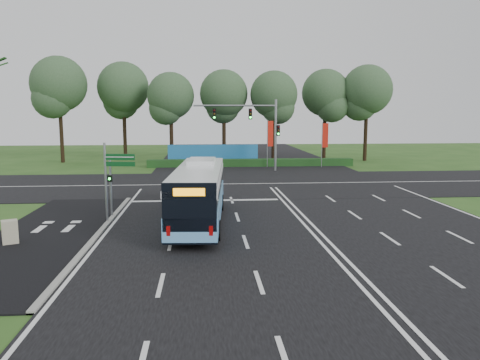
% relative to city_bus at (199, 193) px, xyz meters
% --- Properties ---
extents(ground, '(120.00, 120.00, 0.00)m').
position_rel_city_bus_xyz_m(ground, '(5.36, 1.08, -1.58)').
color(ground, '#29501A').
rests_on(ground, ground).
extents(road_main, '(20.00, 120.00, 0.04)m').
position_rel_city_bus_xyz_m(road_main, '(5.36, 1.08, -1.56)').
color(road_main, black).
rests_on(road_main, ground).
extents(road_cross, '(120.00, 14.00, 0.05)m').
position_rel_city_bus_xyz_m(road_cross, '(5.36, 13.08, -1.56)').
color(road_cross, black).
rests_on(road_cross, ground).
extents(bike_path, '(5.00, 18.00, 0.06)m').
position_rel_city_bus_xyz_m(bike_path, '(-7.14, -1.92, -1.55)').
color(bike_path, black).
rests_on(bike_path, ground).
extents(kerb_strip, '(0.25, 18.00, 0.12)m').
position_rel_city_bus_xyz_m(kerb_strip, '(-4.74, -1.92, -1.52)').
color(kerb_strip, gray).
rests_on(kerb_strip, ground).
extents(city_bus, '(2.98, 11.06, 3.14)m').
position_rel_city_bus_xyz_m(city_bus, '(0.00, 0.00, 0.00)').
color(city_bus, '#68B2F2').
rests_on(city_bus, ground).
extents(pedestrian_signal, '(0.26, 0.41, 3.18)m').
position_rel_city_bus_xyz_m(pedestrian_signal, '(-4.84, 1.74, 0.15)').
color(pedestrian_signal, gray).
rests_on(pedestrian_signal, ground).
extents(street_sign, '(1.62, 0.33, 4.19)m').
position_rel_city_bus_xyz_m(street_sign, '(-4.50, 0.49, 1.05)').
color(street_sign, gray).
rests_on(street_sign, ground).
extents(utility_cabinet, '(0.81, 0.76, 1.08)m').
position_rel_city_bus_xyz_m(utility_cabinet, '(-8.23, -3.37, -1.04)').
color(utility_cabinet, '#B5AE92').
rests_on(utility_cabinet, ground).
extents(banner_flag_mid, '(0.69, 0.34, 4.98)m').
position_rel_city_bus_xyz_m(banner_flag_mid, '(7.22, 24.74, 1.65)').
color(banner_flag_mid, gray).
rests_on(banner_flag_mid, ground).
extents(banner_flag_right, '(0.70, 0.13, 4.74)m').
position_rel_city_bus_xyz_m(banner_flag_right, '(12.91, 24.13, 1.50)').
color(banner_flag_right, gray).
rests_on(banner_flag_right, ground).
extents(traffic_light_gantry, '(8.41, 0.28, 7.00)m').
position_rel_city_bus_xyz_m(traffic_light_gantry, '(5.57, 21.58, 3.08)').
color(traffic_light_gantry, gray).
rests_on(traffic_light_gantry, ground).
extents(hedge, '(22.00, 1.20, 0.80)m').
position_rel_city_bus_xyz_m(hedge, '(5.36, 25.58, -1.18)').
color(hedge, '#1A3C16').
rests_on(hedge, ground).
extents(blue_hoarding, '(10.00, 0.30, 2.20)m').
position_rel_city_bus_xyz_m(blue_hoarding, '(1.36, 28.08, -0.48)').
color(blue_hoarding, '#2275B9').
rests_on(blue_hoarding, ground).
extents(eucalyptus_row, '(41.68, 9.43, 12.09)m').
position_rel_city_bus_xyz_m(eucalyptus_row, '(1.48, 31.42, 6.67)').
color(eucalyptus_row, black).
rests_on(eucalyptus_row, ground).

